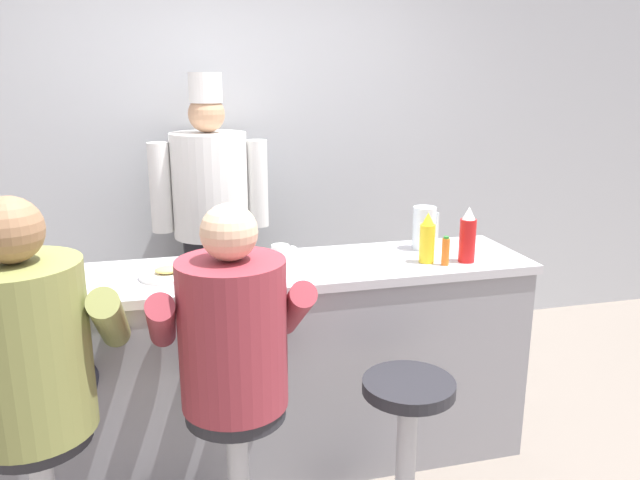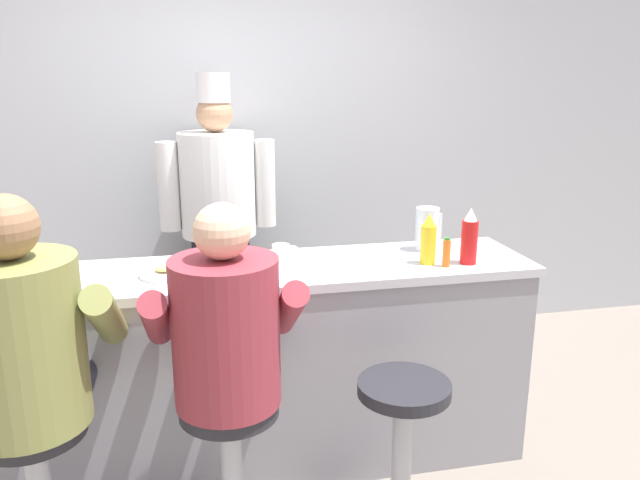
% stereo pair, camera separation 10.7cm
% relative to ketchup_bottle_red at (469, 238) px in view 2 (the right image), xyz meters
% --- Properties ---
extents(wall_back, '(10.00, 0.06, 2.70)m').
position_rel_ketchup_bottle_red_xyz_m(wall_back, '(-0.91, 1.59, 0.25)').
color(wall_back, '#B2B7BC').
rests_on(wall_back, ground_plane).
extents(diner_counter, '(2.45, 0.57, 0.98)m').
position_rel_ketchup_bottle_red_xyz_m(diner_counter, '(-0.91, 0.13, -0.61)').
color(diner_counter, gray).
rests_on(diner_counter, ground_plane).
extents(ketchup_bottle_red, '(0.07, 0.07, 0.26)m').
position_rel_ketchup_bottle_red_xyz_m(ketchup_bottle_red, '(0.00, 0.00, 0.00)').
color(ketchup_bottle_red, red).
rests_on(ketchup_bottle_red, diner_counter).
extents(mustard_bottle_yellow, '(0.07, 0.07, 0.23)m').
position_rel_ketchup_bottle_red_xyz_m(mustard_bottle_yellow, '(-0.18, 0.04, -0.01)').
color(mustard_bottle_yellow, yellow).
rests_on(mustard_bottle_yellow, diner_counter).
extents(hot_sauce_bottle_orange, '(0.03, 0.03, 0.13)m').
position_rel_ketchup_bottle_red_xyz_m(hot_sauce_bottle_orange, '(-0.12, -0.02, -0.06)').
color(hot_sauce_bottle_orange, orange).
rests_on(hot_sauce_bottle_orange, diner_counter).
extents(water_pitcher_clear, '(0.13, 0.11, 0.21)m').
position_rel_ketchup_bottle_red_xyz_m(water_pitcher_clear, '(-0.10, 0.25, -0.02)').
color(water_pitcher_clear, silver).
rests_on(water_pitcher_clear, diner_counter).
extents(breakfast_plate, '(0.24, 0.24, 0.05)m').
position_rel_ketchup_bottle_red_xyz_m(breakfast_plate, '(-1.34, 0.11, -0.11)').
color(breakfast_plate, white).
rests_on(breakfast_plate, diner_counter).
extents(cereal_bowl, '(0.17, 0.17, 0.06)m').
position_rel_ketchup_bottle_red_xyz_m(cereal_bowl, '(-1.92, -0.04, -0.09)').
color(cereal_bowl, '#4C7FB7').
rests_on(cereal_bowl, diner_counter).
extents(coffee_mug_tan, '(0.14, 0.10, 0.08)m').
position_rel_ketchup_bottle_red_xyz_m(coffee_mug_tan, '(-0.99, -0.02, -0.08)').
color(coffee_mug_tan, beige).
rests_on(coffee_mug_tan, diner_counter).
extents(coffee_mug_white, '(0.13, 0.08, 0.08)m').
position_rel_ketchup_bottle_red_xyz_m(coffee_mug_white, '(-0.83, 0.20, -0.08)').
color(coffee_mug_white, white).
rests_on(coffee_mug_white, diner_counter).
extents(diner_seated_olive, '(0.62, 0.62, 1.46)m').
position_rel_ketchup_bottle_red_xyz_m(diner_seated_olive, '(-1.80, -0.42, -0.19)').
color(diner_seated_olive, '#B2B5BA').
rests_on(diner_seated_olive, ground_plane).
extents(diner_seated_maroon, '(0.58, 0.57, 1.40)m').
position_rel_ketchup_bottle_red_xyz_m(diner_seated_maroon, '(-1.13, -0.43, -0.22)').
color(diner_seated_maroon, '#B2B5BA').
rests_on(diner_seated_maroon, ground_plane).
extents(empty_stool_round, '(0.36, 0.36, 0.66)m').
position_rel_ketchup_bottle_red_xyz_m(empty_stool_round, '(-0.46, -0.46, -0.65)').
color(empty_stool_round, '#B2B5BA').
rests_on(empty_stool_round, ground_plane).
extents(cook_in_whites_near, '(0.71, 0.46, 1.82)m').
position_rel_ketchup_bottle_red_xyz_m(cook_in_whites_near, '(-1.05, 1.30, -0.10)').
color(cook_in_whites_near, '#232328').
rests_on(cook_in_whites_near, ground_plane).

